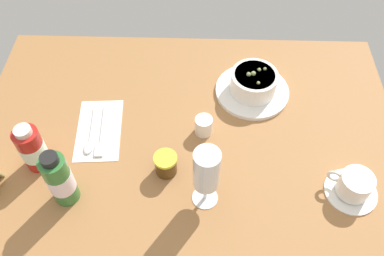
# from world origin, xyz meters

# --- Properties ---
(ground_plane) EXTENTS (1.10, 0.84, 0.03)m
(ground_plane) POSITION_xyz_m (0.00, 0.00, -0.01)
(ground_plane) COLOR #9E6B3D
(porridge_bowl) EXTENTS (0.20, 0.20, 0.08)m
(porridge_bowl) POSITION_xyz_m (-0.18, -0.20, 0.03)
(porridge_bowl) COLOR white
(porridge_bowl) RESTS_ON ground_plane
(cutlery_setting) EXTENTS (0.13, 0.21, 0.01)m
(cutlery_setting) POSITION_xyz_m (0.23, -0.05, 0.00)
(cutlery_setting) COLOR white
(cutlery_setting) RESTS_ON ground_plane
(coffee_cup) EXTENTS (0.12, 0.12, 0.06)m
(coffee_cup) POSITION_xyz_m (-0.39, 0.11, 0.03)
(coffee_cup) COLOR white
(coffee_cup) RESTS_ON ground_plane
(creamer_jug) EXTENTS (0.05, 0.05, 0.06)m
(creamer_jug) POSITION_xyz_m (-0.04, -0.06, 0.03)
(creamer_jug) COLOR white
(creamer_jug) RESTS_ON ground_plane
(wine_glass) EXTENTS (0.06, 0.06, 0.18)m
(wine_glass) POSITION_xyz_m (-0.05, 0.13, 0.12)
(wine_glass) COLOR white
(wine_glass) RESTS_ON ground_plane
(jam_jar) EXTENTS (0.06, 0.06, 0.06)m
(jam_jar) POSITION_xyz_m (0.05, 0.06, 0.03)
(jam_jar) COLOR #4D3111
(jam_jar) RESTS_ON ground_plane
(sauce_bottle_green) EXTENTS (0.06, 0.06, 0.17)m
(sauce_bottle_green) POSITION_xyz_m (0.27, 0.14, 0.08)
(sauce_bottle_green) COLOR #337233
(sauce_bottle_green) RESTS_ON ground_plane
(sauce_bottle_red) EXTENTS (0.06, 0.06, 0.14)m
(sauce_bottle_red) POSITION_xyz_m (0.36, 0.05, 0.06)
(sauce_bottle_red) COLOR #B21E19
(sauce_bottle_red) RESTS_ON ground_plane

